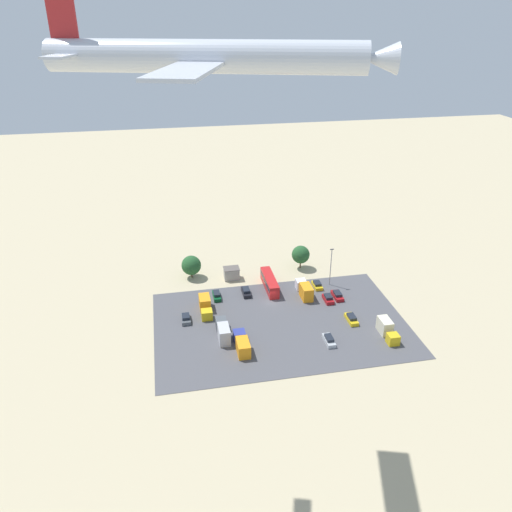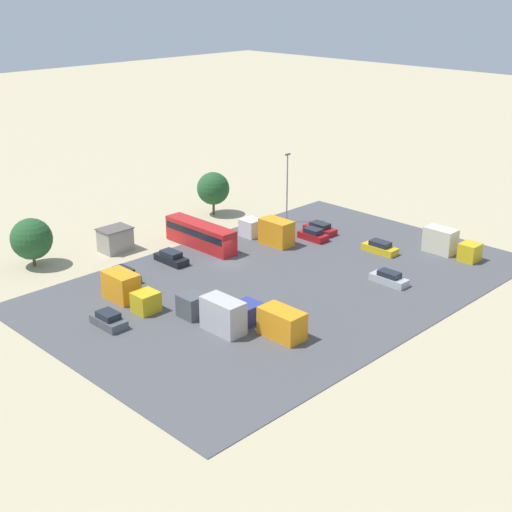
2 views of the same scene
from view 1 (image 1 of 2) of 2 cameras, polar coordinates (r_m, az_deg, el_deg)
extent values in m
plane|color=tan|center=(121.13, 1.75, -5.26)|extent=(400.00, 400.00, 0.00)
cube|color=#4C4C51|center=(113.40, 2.80, -7.73)|extent=(56.11, 36.59, 0.08)
cube|color=#9E998E|center=(130.44, -2.81, -2.02)|extent=(3.85, 2.93, 3.01)
cube|color=#59514C|center=(129.70, -2.83, -1.41)|extent=(4.09, 3.17, 0.12)
cube|color=red|center=(125.82, 1.57, -3.05)|extent=(2.46, 11.49, 3.25)
cube|color=black|center=(125.53, 1.57, -2.82)|extent=(2.50, 11.03, 0.91)
cube|color=maroon|center=(122.33, 8.24, -4.92)|extent=(1.92, 4.14, 0.91)
cube|color=#1E232D|center=(121.92, 8.26, -4.60)|extent=(1.62, 2.32, 0.67)
cube|color=#0C4723|center=(122.77, -4.51, -4.59)|extent=(1.74, 4.69, 0.87)
cube|color=#1E232D|center=(122.38, -4.53, -4.28)|extent=(1.46, 2.63, 0.64)
cube|color=maroon|center=(124.06, 9.28, -4.53)|extent=(1.92, 4.74, 0.85)
cube|color=#1E232D|center=(123.69, 9.30, -4.24)|extent=(1.61, 2.66, 0.62)
cube|color=#4C5156|center=(114.91, -8.01, -7.18)|extent=(1.99, 4.11, 0.90)
cube|color=#1E232D|center=(114.48, -8.03, -6.85)|extent=(1.67, 2.30, 0.66)
cube|color=gold|center=(127.76, 7.00, -3.39)|extent=(1.92, 4.26, 0.83)
cube|color=#1E232D|center=(127.41, 7.02, -3.11)|extent=(1.61, 2.38, 0.61)
cube|color=gold|center=(115.84, 10.84, -7.13)|extent=(1.85, 4.72, 0.87)
cube|color=#1E232D|center=(115.43, 10.87, -6.82)|extent=(1.55, 2.64, 0.64)
cube|color=black|center=(123.91, -1.13, -4.18)|extent=(1.90, 4.77, 0.88)
cube|color=#1E232D|center=(123.52, -1.14, -3.88)|extent=(1.60, 2.67, 0.64)
cube|color=#ADB2B7|center=(108.36, 8.33, -9.55)|extent=(1.72, 4.56, 0.85)
cube|color=#1E232D|center=(107.92, 8.36, -9.24)|extent=(1.45, 2.56, 0.63)
cube|color=silver|center=(126.34, 5.15, -3.25)|extent=(2.46, 2.53, 2.39)
cube|color=orange|center=(122.14, 5.77, -4.13)|extent=(2.46, 4.50, 3.41)
cube|color=#4C5156|center=(111.36, -4.01, -7.70)|extent=(2.35, 2.56, 2.44)
cube|color=#B2B2B7|center=(107.11, -3.68, -8.90)|extent=(2.35, 4.56, 3.48)
cube|color=navy|center=(107.82, -1.92, -9.06)|extent=(2.52, 2.59, 2.02)
cube|color=orange|center=(103.68, -1.47, -10.42)|extent=(2.52, 4.60, 2.89)
cube|color=gold|center=(110.35, 15.38, -9.14)|extent=(2.34, 2.25, 2.27)
cube|color=beige|center=(113.16, 14.50, -7.74)|extent=(2.34, 4.00, 3.24)
cube|color=gold|center=(114.80, -5.64, -6.68)|extent=(2.50, 2.35, 2.20)
cube|color=orange|center=(118.28, -5.88, -5.33)|extent=(2.50, 4.17, 3.14)
cylinder|color=brown|center=(132.39, -7.34, -2.11)|extent=(0.36, 0.36, 1.63)
sphere|color=#235128|center=(131.10, -7.41, -1.06)|extent=(5.11, 5.11, 5.11)
cylinder|color=brown|center=(136.34, 5.08, -0.94)|extent=(0.36, 0.36, 2.24)
sphere|color=#235128|center=(135.00, 5.13, 0.17)|extent=(4.85, 4.85, 4.85)
cylinder|color=gray|center=(127.16, 8.53, -1.31)|extent=(0.20, 0.20, 9.88)
cube|color=#4C4C51|center=(124.87, 8.68, 0.76)|extent=(0.90, 0.28, 0.20)
cylinder|color=silver|center=(57.40, -5.92, 21.73)|extent=(34.02, 13.56, 3.46)
cone|color=silver|center=(56.60, 13.92, 21.08)|extent=(4.61, 4.27, 3.28)
cube|color=silver|center=(57.44, -5.89, 21.21)|extent=(13.86, 31.13, 0.36)
cube|color=silver|center=(61.98, -20.13, 20.90)|extent=(5.59, 11.27, 0.24)
cube|color=#B22323|center=(62.11, -21.38, 24.44)|extent=(3.05, 1.19, 5.53)
camera|label=2|loc=(59.78, -43.22, -12.67)|focal=50.00mm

